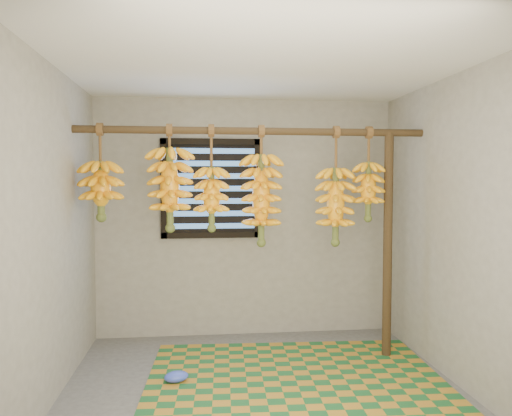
{
  "coord_description": "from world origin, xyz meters",
  "views": [
    {
      "loc": [
        -0.47,
        -3.56,
        1.57
      ],
      "look_at": [
        0.0,
        0.55,
        1.35
      ],
      "focal_mm": 35.0,
      "sensor_mm": 36.0,
      "label": 1
    }
  ],
  "objects": [
    {
      "name": "floor",
      "position": [
        0.0,
        0.0,
        -0.01
      ],
      "size": [
        3.0,
        3.0,
        0.01
      ],
      "primitive_type": "cube",
      "color": "#4E4E4E",
      "rests_on": "ground"
    },
    {
      "name": "hanging_pole",
      "position": [
        0.0,
        0.7,
        2.0
      ],
      "size": [
        3.0,
        0.06,
        0.06
      ],
      "primitive_type": "cylinder",
      "rotation": [
        0.0,
        1.57,
        0.0
      ],
      "color": "#3F2C18",
      "rests_on": "wall_left"
    },
    {
      "name": "banana_bunch_e",
      "position": [
        0.72,
        0.7,
        1.35
      ],
      "size": [
        0.32,
        0.32,
        1.03
      ],
      "color": "brown",
      "rests_on": "hanging_pole"
    },
    {
      "name": "banana_bunch_d",
      "position": [
        0.06,
        0.7,
        1.41
      ],
      "size": [
        0.34,
        0.34,
        1.03
      ],
      "color": "brown",
      "rests_on": "hanging_pole"
    },
    {
      "name": "banana_bunch_b",
      "position": [
        -0.71,
        0.7,
        1.5
      ],
      "size": [
        0.36,
        0.36,
        0.89
      ],
      "color": "brown",
      "rests_on": "hanging_pole"
    },
    {
      "name": "plastic_bag",
      "position": [
        -0.65,
        0.3,
        0.05
      ],
      "size": [
        0.23,
        0.2,
        0.08
      ],
      "primitive_type": "ellipsoid",
      "rotation": [
        0.0,
        0.0,
        0.36
      ],
      "color": "blue",
      "rests_on": "woven_mat"
    },
    {
      "name": "window",
      "position": [
        -0.35,
        1.48,
        1.5
      ],
      "size": [
        1.0,
        0.04,
        1.0
      ],
      "color": "black",
      "rests_on": "wall_back"
    },
    {
      "name": "ceiling",
      "position": [
        0.0,
        0.0,
        2.4
      ],
      "size": [
        3.0,
        3.0,
        0.01
      ],
      "primitive_type": "cube",
      "color": "silver",
      "rests_on": "wall_back"
    },
    {
      "name": "wall_left",
      "position": [
        -1.5,
        0.0,
        1.2
      ],
      "size": [
        0.01,
        3.0,
        2.4
      ],
      "primitive_type": "cube",
      "color": "gray",
      "rests_on": "floor"
    },
    {
      "name": "support_post",
      "position": [
        1.2,
        0.7,
        1.0
      ],
      "size": [
        0.08,
        0.08,
        2.0
      ],
      "primitive_type": "cylinder",
      "color": "#3F2C18",
      "rests_on": "floor"
    },
    {
      "name": "banana_bunch_f",
      "position": [
        1.01,
        0.7,
        1.49
      ],
      "size": [
        0.27,
        0.27,
        0.83
      ],
      "color": "brown",
      "rests_on": "hanging_pole"
    },
    {
      "name": "banana_bunch_c",
      "position": [
        -0.36,
        0.7,
        1.43
      ],
      "size": [
        0.28,
        0.28,
        0.9
      ],
      "color": "brown",
      "rests_on": "hanging_pole"
    },
    {
      "name": "woven_mat",
      "position": [
        0.28,
        0.21,
        0.01
      ],
      "size": [
        2.42,
        1.98,
        0.01
      ],
      "primitive_type": "cube",
      "rotation": [
        0.0,
        0.0,
        -0.05
      ],
      "color": "#1A5929",
      "rests_on": "floor"
    },
    {
      "name": "wall_right",
      "position": [
        1.5,
        0.0,
        1.2
      ],
      "size": [
        0.01,
        3.0,
        2.4
      ],
      "primitive_type": "cube",
      "color": "gray",
      "rests_on": "floor"
    },
    {
      "name": "wall_back",
      "position": [
        0.0,
        1.5,
        1.2
      ],
      "size": [
        3.0,
        0.01,
        2.4
      ],
      "primitive_type": "cube",
      "color": "gray",
      "rests_on": "floor"
    },
    {
      "name": "banana_bunch_a",
      "position": [
        -1.28,
        0.7,
        1.5
      ],
      "size": [
        0.32,
        0.32,
        0.8
      ],
      "color": "brown",
      "rests_on": "hanging_pole"
    }
  ]
}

